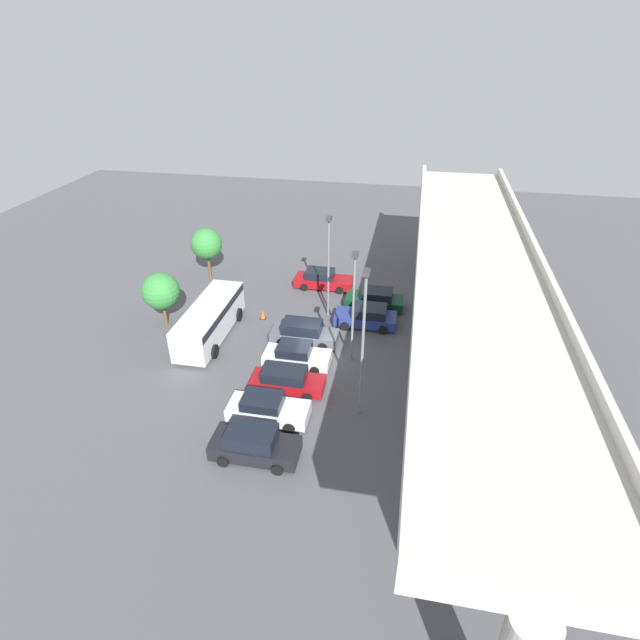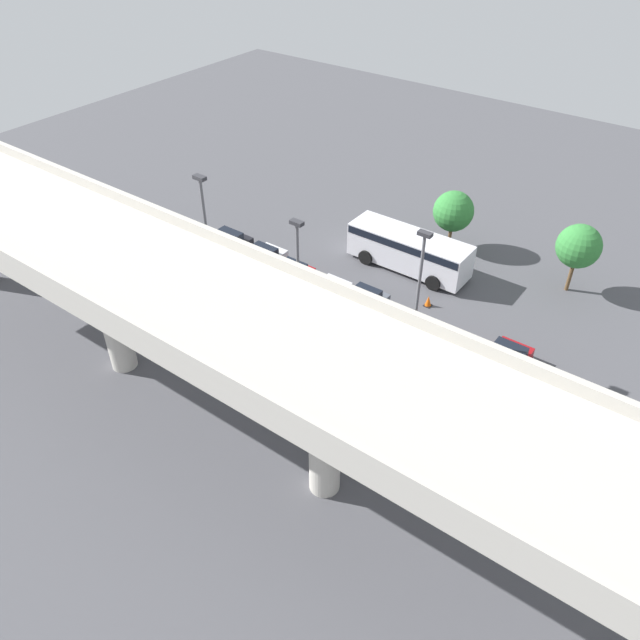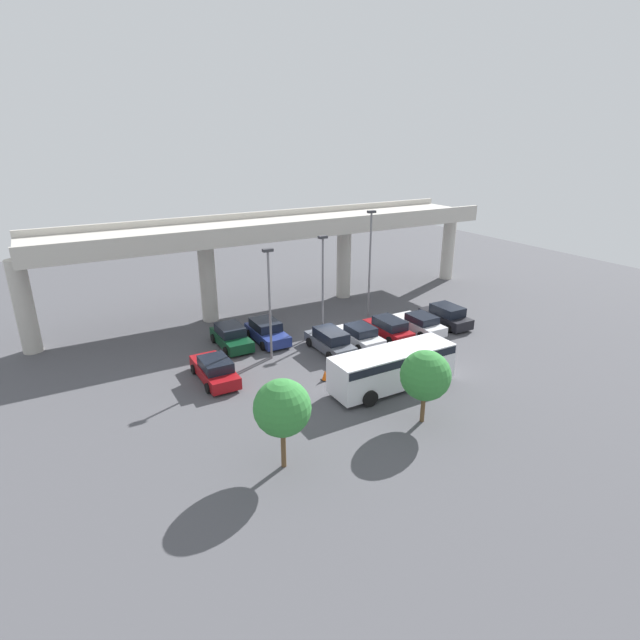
# 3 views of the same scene
# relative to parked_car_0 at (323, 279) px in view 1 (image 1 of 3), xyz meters

# --- Properties ---
(ground_plane) EXTENTS (85.42, 85.42, 0.00)m
(ground_plane) POSITION_rel_parked_car_0_xyz_m (9.92, 1.42, -0.72)
(ground_plane) COLOR #4C4C51
(highway_overpass) EXTENTS (41.19, 6.94, 8.26)m
(highway_overpass) POSITION_rel_parked_car_0_xyz_m (9.92, 10.92, 5.97)
(highway_overpass) COLOR #BCB7AD
(highway_overpass) RESTS_ON ground_plane
(parked_car_0) EXTENTS (2.11, 4.87, 1.55)m
(parked_car_0) POSITION_rel_parked_car_0_xyz_m (0.00, 0.00, 0.00)
(parked_car_0) COLOR maroon
(parked_car_0) RESTS_ON ground_plane
(parked_car_1) EXTENTS (2.13, 4.48, 1.60)m
(parked_car_1) POSITION_rel_parked_car_0_xyz_m (2.83, 4.70, 0.03)
(parked_car_1) COLOR #0C381E
(parked_car_1) RESTS_ON ground_plane
(parked_car_2) EXTENTS (2.20, 4.54, 1.59)m
(parked_car_2) POSITION_rel_parked_car_0_xyz_m (5.55, 4.34, 0.03)
(parked_car_2) COLOR navy
(parked_car_2) RESTS_ON ground_plane
(parked_car_3) EXTENTS (2.00, 4.69, 1.66)m
(parked_car_3) POSITION_rel_parked_car_0_xyz_m (8.73, 0.27, 0.07)
(parked_car_3) COLOR #515660
(parked_car_3) RESTS_ON ground_plane
(parked_car_4) EXTENTS (2.11, 4.38, 1.47)m
(parked_car_4) POSITION_rel_parked_car_0_xyz_m (11.34, 0.37, -0.04)
(parked_car_4) COLOR silver
(parked_car_4) RESTS_ON ground_plane
(parked_car_5) EXTENTS (1.99, 4.48, 1.51)m
(parked_car_5) POSITION_rel_parked_car_0_xyz_m (14.09, 0.42, 0.00)
(parked_car_5) COLOR maroon
(parked_car_5) RESTS_ON ground_plane
(parked_car_6) EXTENTS (2.13, 4.58, 1.51)m
(parked_car_6) POSITION_rel_parked_car_0_xyz_m (16.81, -0.03, -0.01)
(parked_car_6) COLOR silver
(parked_car_6) RESTS_ON ground_plane
(parked_car_7) EXTENTS (2.16, 4.56, 1.71)m
(parked_car_7) POSITION_rel_parked_car_0_xyz_m (19.72, 0.12, 0.08)
(parked_car_7) COLOR black
(parked_car_7) RESTS_ON ground_plane
(shuttle_bus) EXTENTS (8.09, 2.69, 2.49)m
(shuttle_bus) POSITION_rel_parked_car_0_xyz_m (9.19, -6.40, 0.78)
(shuttle_bus) COLOR silver
(shuttle_bus) RESTS_ON ground_plane
(lamp_post_near_aisle) EXTENTS (0.70, 0.35, 9.06)m
(lamp_post_near_aisle) POSITION_rel_parked_car_0_xyz_m (15.39, 5.04, 4.51)
(lamp_post_near_aisle) COLOR slate
(lamp_post_near_aisle) RESTS_ON ground_plane
(lamp_post_mid_lot) EXTENTS (0.70, 0.35, 7.81)m
(lamp_post_mid_lot) POSITION_rel_parked_car_0_xyz_m (4.52, 1.26, 3.87)
(lamp_post_mid_lot) COLOR slate
(lamp_post_mid_lot) RESTS_ON ground_plane
(lamp_post_by_overpass) EXTENTS (0.70, 0.35, 7.70)m
(lamp_post_by_overpass) POSITION_rel_parked_car_0_xyz_m (10.17, 3.85, 3.81)
(lamp_post_by_overpass) COLOR slate
(lamp_post_by_overpass) RESTS_ON ground_plane
(tree_front_left) EXTENTS (2.67, 2.67, 4.49)m
(tree_front_left) POSITION_rel_parked_car_0_xyz_m (-0.07, -10.19, 2.42)
(tree_front_left) COLOR brown
(tree_front_left) RESTS_ON ground_plane
(tree_front_centre) EXTENTS (2.72, 2.72, 4.15)m
(tree_front_centre) POSITION_rel_parked_car_0_xyz_m (8.24, -10.36, 2.06)
(tree_front_centre) COLOR brown
(tree_front_centre) RESTS_ON ground_plane
(traffic_cone) EXTENTS (0.44, 0.44, 0.70)m
(traffic_cone) POSITION_rel_parked_car_0_xyz_m (6.08, -3.51, -0.39)
(traffic_cone) COLOR black
(traffic_cone) RESTS_ON ground_plane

